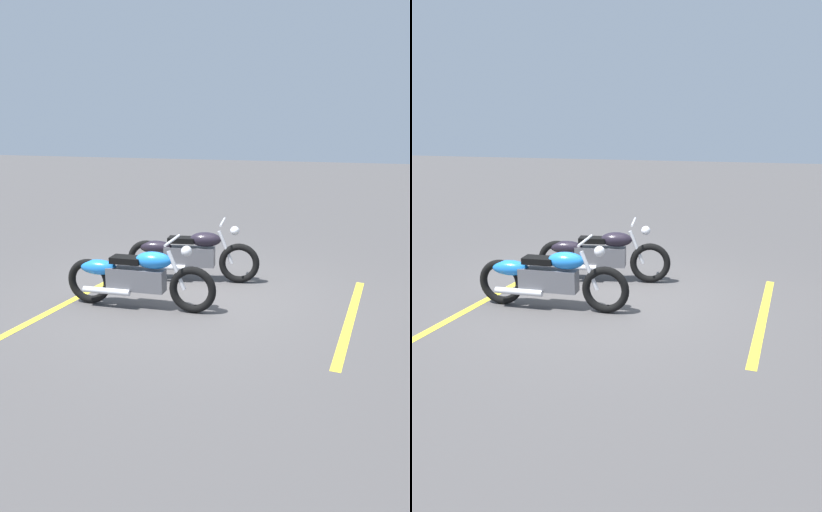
# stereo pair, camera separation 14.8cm
# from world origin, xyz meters

# --- Properties ---
(ground_plane) EXTENTS (60.00, 60.00, 0.00)m
(ground_plane) POSITION_xyz_m (0.00, 0.00, 0.00)
(ground_plane) COLOR #474444
(motorcycle_bright_foreground) EXTENTS (2.23, 0.62, 1.04)m
(motorcycle_bright_foreground) POSITION_xyz_m (-0.49, -0.71, 0.46)
(motorcycle_bright_foreground) COLOR black
(motorcycle_bright_foreground) RESTS_ON ground
(motorcycle_dark_foreground) EXTENTS (2.21, 0.72, 1.04)m
(motorcycle_dark_foreground) POSITION_xyz_m (-0.21, 0.69, 0.46)
(motorcycle_dark_foreground) COLOR black
(motorcycle_dark_foreground) RESTS_ON ground
(parking_stripe_near) EXTENTS (0.32, 3.20, 0.01)m
(parking_stripe_near) POSITION_xyz_m (-1.54, -0.79, 0.00)
(parking_stripe_near) COLOR yellow
(parking_stripe_near) RESTS_ON ground
(parking_stripe_mid) EXTENTS (0.32, 3.20, 0.01)m
(parking_stripe_mid) POSITION_xyz_m (2.44, -0.13, 0.00)
(parking_stripe_mid) COLOR yellow
(parking_stripe_mid) RESTS_ON ground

